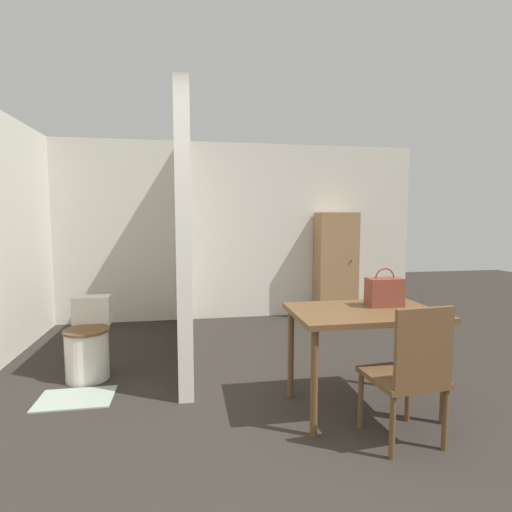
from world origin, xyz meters
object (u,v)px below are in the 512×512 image
(toilet, at_px, (88,345))
(handbag, at_px, (384,292))
(wooden_chair, at_px, (410,371))
(dining_table, at_px, (363,322))
(wooden_cabinet, at_px, (336,265))

(toilet, relative_size, handbag, 2.37)
(wooden_chair, relative_size, handbag, 3.09)
(dining_table, xyz_separation_m, handbag, (0.21, 0.09, 0.21))
(wooden_chair, relative_size, wooden_cabinet, 0.60)
(handbag, bearing_deg, toilet, 159.05)
(wooden_chair, distance_m, handbag, 0.73)
(wooden_chair, distance_m, toilet, 2.73)
(toilet, height_order, handbag, handbag)
(dining_table, distance_m, wooden_chair, 0.54)
(dining_table, bearing_deg, wooden_chair, -80.59)
(dining_table, distance_m, wooden_cabinet, 2.89)
(wooden_chair, height_order, handbag, handbag)
(wooden_chair, bearing_deg, dining_table, 94.49)
(dining_table, height_order, handbag, handbag)
(dining_table, xyz_separation_m, wooden_cabinet, (0.85, 2.76, 0.09))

